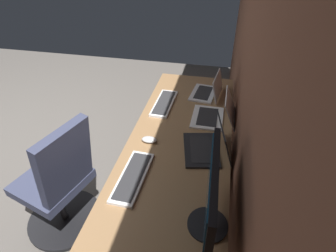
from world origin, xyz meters
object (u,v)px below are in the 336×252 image
at_px(monitor_primary, 211,194).
at_px(laptop_left, 210,145).
at_px(drawer_pedestal, 181,182).
at_px(office_chair, 60,186).
at_px(laptop_leftmost, 216,114).
at_px(keyboard_main, 133,177).
at_px(mouse_spare, 149,140).
at_px(keyboard_spare, 164,103).
at_px(laptop_center, 209,90).

relative_size(monitor_primary, laptop_left, 1.43).
distance_m(drawer_pedestal, office_chair, 0.87).
bearing_deg(office_chair, laptop_leftmost, 122.46).
xyz_separation_m(drawer_pedestal, office_chair, (0.31, -0.81, 0.11)).
distance_m(keyboard_main, mouse_spare, 0.34).
relative_size(drawer_pedestal, keyboard_main, 1.64).
relative_size(laptop_left, keyboard_spare, 0.92).
relative_size(laptop_leftmost, office_chair, 0.34).
xyz_separation_m(keyboard_main, office_chair, (-0.06, -0.57, -0.28)).
bearing_deg(laptop_leftmost, drawer_pedestal, -31.10).
height_order(laptop_center, office_chair, office_chair).
distance_m(keyboard_spare, office_chair, 1.01).
bearing_deg(laptop_left, laptop_leftmost, 177.18).
bearing_deg(laptop_leftmost, laptop_center, -166.61).
relative_size(laptop_center, mouse_spare, 3.22).
height_order(drawer_pedestal, laptop_left, laptop_left).
relative_size(laptop_leftmost, mouse_spare, 3.14).
bearing_deg(laptop_leftmost, monitor_primary, 1.04).
relative_size(laptop_left, office_chair, 0.40).
relative_size(monitor_primary, office_chair, 0.57).
bearing_deg(drawer_pedestal, monitor_primary, 20.00).
bearing_deg(laptop_left, monitor_primary, 3.60).
distance_m(keyboard_main, keyboard_spare, 0.84).
height_order(laptop_center, keyboard_main, laptop_center).
height_order(monitor_primary, mouse_spare, monitor_primary).
bearing_deg(laptop_center, office_chair, -42.46).
distance_m(keyboard_main, office_chair, 0.64).
distance_m(monitor_primary, mouse_spare, 0.75).
distance_m(laptop_left, mouse_spare, 0.41).
xyz_separation_m(laptop_center, keyboard_spare, (0.23, -0.35, -0.04)).
relative_size(laptop_center, keyboard_main, 0.79).
bearing_deg(keyboard_spare, laptop_left, 39.33).
bearing_deg(laptop_left, keyboard_main, -51.26).
distance_m(laptop_center, keyboard_spare, 0.42).
bearing_deg(drawer_pedestal, laptop_left, 78.10).
bearing_deg(laptop_center, laptop_left, 5.33).
height_order(keyboard_main, keyboard_spare, same).
distance_m(drawer_pedestal, keyboard_spare, 0.65).
xyz_separation_m(laptop_left, laptop_center, (-0.74, -0.07, -0.00)).
bearing_deg(mouse_spare, laptop_leftmost, 130.36).
height_order(laptop_center, keyboard_spare, laptop_center).
relative_size(keyboard_main, keyboard_spare, 1.00).
bearing_deg(monitor_primary, laptop_leftmost, -178.96).
distance_m(monitor_primary, laptop_center, 1.31).
distance_m(drawer_pedestal, monitor_primary, 0.88).
height_order(laptop_leftmost, mouse_spare, laptop_leftmost).
distance_m(monitor_primary, keyboard_spare, 1.18).
xyz_separation_m(laptop_leftmost, keyboard_main, (0.71, -0.43, -0.04)).
distance_m(laptop_left, laptop_center, 0.74).
bearing_deg(laptop_leftmost, keyboard_main, -31.65).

